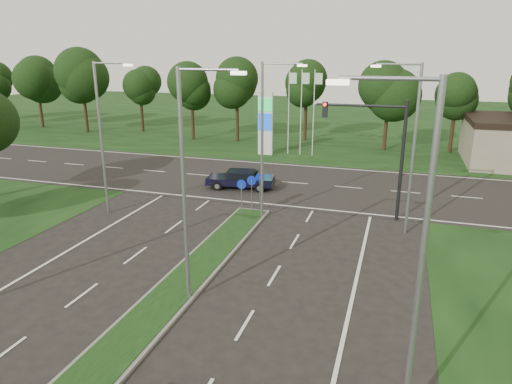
% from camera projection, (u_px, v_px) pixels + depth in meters
% --- Properties ---
extents(verge_far, '(160.00, 50.00, 0.02)m').
position_uv_depth(verge_far, '(338.00, 124.00, 63.10)').
color(verge_far, black).
rests_on(verge_far, ground).
extents(cross_road, '(160.00, 12.00, 0.02)m').
position_uv_depth(cross_road, '(282.00, 182.00, 34.83)').
color(cross_road, black).
rests_on(cross_road, ground).
extents(median_kerb, '(2.00, 26.00, 0.12)m').
position_uv_depth(median_kerb, '(145.00, 322.00, 16.58)').
color(median_kerb, slate).
rests_on(median_kerb, ground).
extents(streetlight_median_near, '(2.53, 0.22, 9.00)m').
position_uv_depth(streetlight_median_near, '(188.00, 177.00, 16.65)').
color(streetlight_median_near, gray).
rests_on(streetlight_median_near, ground).
extents(streetlight_median_far, '(2.53, 0.22, 9.00)m').
position_uv_depth(streetlight_median_far, '(265.00, 133.00, 25.77)').
color(streetlight_median_far, gray).
rests_on(streetlight_median_far, ground).
extents(streetlight_left_far, '(2.53, 0.22, 9.00)m').
position_uv_depth(streetlight_left_far, '(103.00, 131.00, 26.63)').
color(streetlight_left_far, gray).
rests_on(streetlight_left_far, ground).
extents(streetlight_right_far, '(2.53, 0.22, 9.00)m').
position_uv_depth(streetlight_right_far, '(410.00, 141.00, 23.52)').
color(streetlight_right_far, gray).
rests_on(streetlight_right_far, ground).
extents(streetlight_right_near, '(2.53, 0.22, 9.00)m').
position_uv_depth(streetlight_right_near, '(415.00, 246.00, 10.75)').
color(streetlight_right_near, gray).
rests_on(streetlight_right_near, ground).
extents(traffic_signal, '(5.10, 0.42, 7.00)m').
position_uv_depth(traffic_signal, '(380.00, 141.00, 25.93)').
color(traffic_signal, black).
rests_on(traffic_signal, ground).
extents(median_signs, '(1.16, 1.76, 2.38)m').
position_uv_depth(median_signs, '(251.00, 187.00, 27.40)').
color(median_signs, gray).
rests_on(median_signs, ground).
extents(gas_pylon, '(5.80, 1.26, 8.00)m').
position_uv_depth(gas_pylon, '(268.00, 122.00, 43.25)').
color(gas_pylon, silver).
rests_on(gas_pylon, ground).
extents(treeline_far, '(6.00, 6.00, 9.90)m').
position_uv_depth(treeline_far, '(322.00, 79.00, 47.34)').
color(treeline_far, black).
rests_on(treeline_far, ground).
extents(navy_sedan, '(5.00, 2.63, 1.31)m').
position_uv_depth(navy_sedan, '(241.00, 179.00, 33.04)').
color(navy_sedan, black).
rests_on(navy_sedan, ground).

